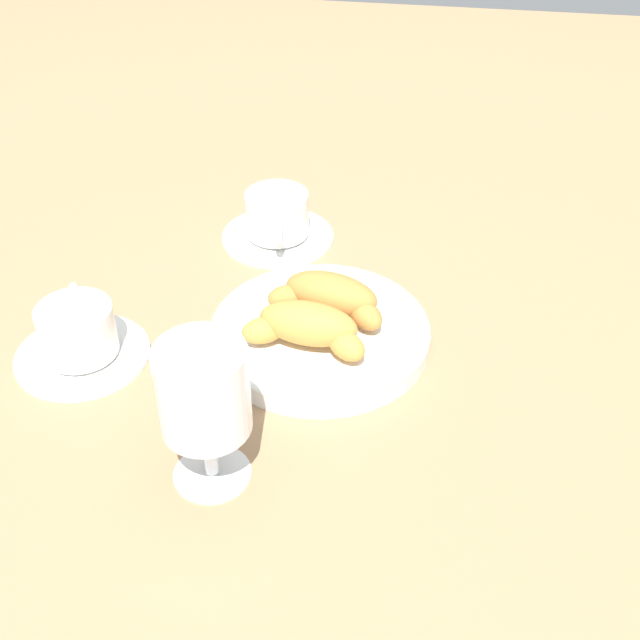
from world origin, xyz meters
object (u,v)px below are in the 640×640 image
Objects in this scene: croissant_large at (330,297)px; juice_glass_left at (204,397)px; croissant_small at (307,327)px; coffee_cup_far at (277,220)px; coffee_cup_near at (79,336)px; pastry_plate at (320,333)px.

juice_glass_left reaches higher than croissant_large.
juice_glass_left reaches higher than croissant_small.
juice_glass_left is at bearing 92.56° from coffee_cup_far.
juice_glass_left is (-0.17, 0.13, 0.07)m from coffee_cup_near.
coffee_cup_near is (0.24, 0.08, -0.02)m from croissant_large.
pastry_plate is 0.24m from coffee_cup_near.
croissant_large is at bearing -108.28° from juice_glass_left.
coffee_cup_far is (0.08, -0.19, 0.01)m from pastry_plate.
croissant_large reaches higher than pastry_plate.
croissant_small is 0.97× the size of juice_glass_left.
croissant_large reaches higher than coffee_cup_near.
pastry_plate is at bearing -105.13° from croissant_small.
croissant_large is 0.26m from coffee_cup_near.
coffee_cup_far is at bearing -66.73° from pastry_plate.
coffee_cup_far is at bearing -62.03° from croissant_large.
coffee_cup_far reaches higher than pastry_plate.
pastry_plate is 1.67× the size of croissant_small.
pastry_plate is 0.22m from juice_glass_left.
coffee_cup_far is at bearing -121.68° from coffee_cup_near.
croissant_large is 0.98× the size of coffee_cup_far.
croissant_small is at bearing -172.74° from coffee_cup_near.
coffee_cup_near is 0.23m from juice_glass_left.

